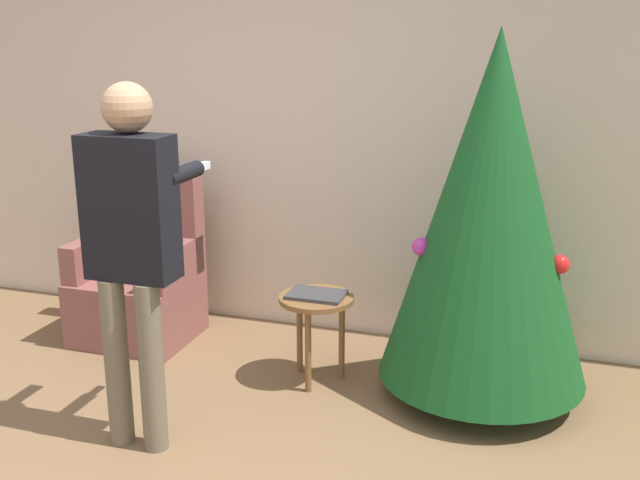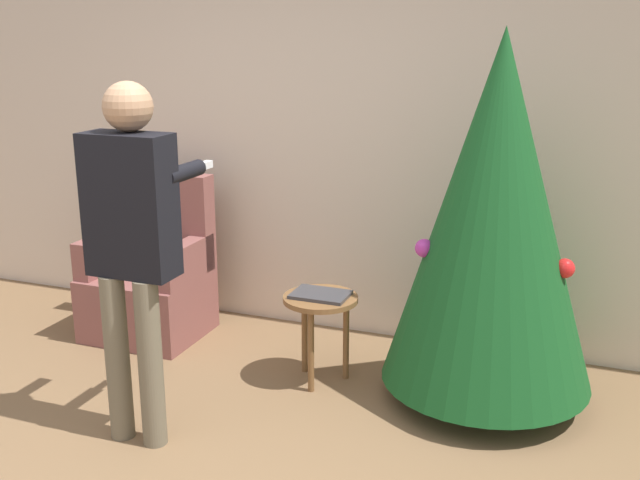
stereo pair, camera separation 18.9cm
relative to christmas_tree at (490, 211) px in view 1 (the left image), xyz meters
The scene contains 6 objects.
wall_back 1.45m from the christmas_tree, 150.41° to the left, with size 8.00×0.06×2.70m.
christmas_tree is the anchor object (origin of this frame).
armchair 2.37m from the christmas_tree, behind, with size 0.73×0.63×1.07m.
person_standing 1.84m from the christmas_tree, 147.07° to the right, with size 0.44×0.57×1.77m.
side_stool 1.13m from the christmas_tree, behind, with size 0.43×0.43×0.52m.
laptop 1.08m from the christmas_tree, behind, with size 0.32×0.23×0.02m.
Camera 1 is at (1.56, -2.41, 2.00)m, focal length 42.00 mm.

